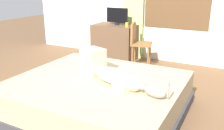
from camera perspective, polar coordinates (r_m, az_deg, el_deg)
ground_plane at (r=3.28m, az=-2.34°, el=-10.38°), size 16.00×16.00×0.00m
bed at (r=3.14m, az=-3.35°, el=-7.27°), size 2.05×1.82×0.44m
person_lying at (r=2.99m, az=-0.97°, el=-1.48°), size 0.93×0.52×0.34m
cat at (r=2.61m, az=9.51°, el=-5.87°), size 0.35×0.17×0.21m
desk at (r=5.37m, az=0.68°, el=5.35°), size 0.90×0.56×0.74m
tv_monitor at (r=5.25m, az=1.19°, el=11.17°), size 0.48×0.10×0.35m
cup at (r=4.98m, az=3.45°, el=9.20°), size 0.06×0.06×0.10m
chair_by_desk at (r=4.82m, az=6.00°, el=5.46°), size 0.46×0.46×0.86m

